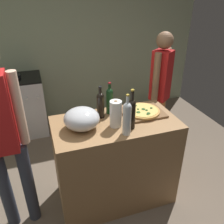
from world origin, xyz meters
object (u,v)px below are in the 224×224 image
Objects in this scene: stove at (24,105)px; person_in_red at (160,90)px; paper_towel_roll at (116,114)px; wine_bottle_clear at (110,100)px; wine_bottle_amber at (132,112)px; person_in_stripes at (3,134)px; pizza at (143,111)px; wine_bottle_dark at (100,104)px; mixing_bowl at (82,119)px; wine_bottle_green at (127,117)px.

person_in_red reaches higher than stove.
paper_towel_roll is 0.25m from wine_bottle_clear.
person_in_stripes is at bearing 172.74° from wine_bottle_amber.
paper_towel_roll is at bearing -141.12° from person_in_red.
wine_bottle_amber is at bearing -74.35° from wine_bottle_clear.
pizza is 0.71m from person_in_red.
wine_bottle_amber is 0.39× the size of stove.
wine_bottle_amber is at bearing -62.00° from stove.
pizza is at bearing 44.82° from wine_bottle_amber.
wine_bottle_dark reaches higher than stove.
wine_bottle_amber is 0.21× the size of person_in_stripes.
pizza is 1.37× the size of paper_towel_roll.
wine_bottle_amber is at bearing -7.26° from person_in_stripes.
person_in_stripes is at bearing 176.42° from paper_towel_roll.
wine_bottle_dark is (-0.40, 0.06, 0.11)m from pizza.
wine_bottle_dark is at bearing -153.37° from wine_bottle_clear.
mixing_bowl is at bearing -172.89° from pizza.
paper_towel_roll is 0.77× the size of wine_bottle_clear.
wine_bottle_green is at bearing -64.75° from stove.
wine_bottle_amber is at bearing 46.27° from wine_bottle_green.
wine_bottle_dark is 0.37m from wine_bottle_green.
person_in_red reaches higher than wine_bottle_dark.
person_in_red is (1.72, 0.59, -0.09)m from person_in_stripes.
wine_bottle_amber is at bearing -32.52° from paper_towel_roll.
wine_bottle_green is at bearing -133.73° from wine_bottle_amber.
paper_towel_roll is at bearing -157.87° from pizza.
mixing_bowl is at bearing 162.31° from wine_bottle_amber.
wine_bottle_amber is at bearing -53.76° from wine_bottle_dark.
paper_towel_roll reaches higher than stove.
wine_bottle_amber is at bearing -135.18° from pizza.
wine_bottle_green reaches higher than pizza.
pizza is at bearing 7.11° from mixing_bowl.
wine_bottle_clear is (0.03, 0.25, 0.02)m from paper_towel_roll.
pizza is 0.62m from mixing_bowl.
wine_bottle_dark is at bearing 171.15° from pizza.
wine_bottle_clear is 1.02× the size of wine_bottle_dark.
pizza is 0.19× the size of person_in_stripes.
wine_bottle_clear is at bearing 158.62° from pizza.
wine_bottle_dark is at bearing -63.58° from stove.
paper_towel_roll is at bearing -10.79° from mixing_bowl.
pizza is at bearing 45.21° from wine_bottle_green.
person_in_stripes is at bearing 179.80° from mixing_bowl.
pizza is at bearing 3.43° from person_in_stripes.
wine_bottle_clear is at bearing 92.43° from wine_bottle_green.
stove is at bearing 115.25° from wine_bottle_green.
wine_bottle_clear reaches higher than mixing_bowl.
stove is at bearing 116.00° from paper_towel_roll.
paper_towel_roll is 0.92m from person_in_stripes.
stove is at bearing 87.72° from person_in_stripes.
paper_towel_roll is 0.78× the size of wine_bottle_dark.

